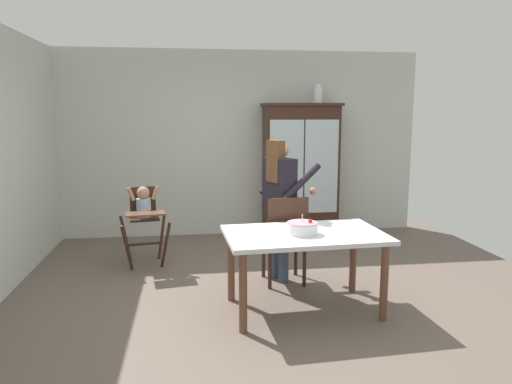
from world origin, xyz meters
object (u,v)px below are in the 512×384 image
ceramic_vase (318,95)px  adult_person (280,193)px  high_chair_with_toddler (144,211)px  china_cabinet (301,170)px  birthday_cake (302,228)px  dining_chair_far_side (286,234)px  dining_table (304,243)px

ceramic_vase → adult_person: size_ratio=0.18×
high_chair_with_toddler → adult_person: bearing=-35.6°
china_cabinet → birthday_cake: china_cabinet is taller
china_cabinet → dining_chair_far_side: china_cabinet is taller
adult_person → dining_table: size_ratio=1.03×
adult_person → ceramic_vase: bearing=-52.6°
china_cabinet → dining_table: bearing=-102.3°
high_chair_with_toddler → dining_chair_far_side: size_ratio=0.99×
birthday_cake → dining_chair_far_side: size_ratio=0.29×
dining_table → dining_chair_far_side: size_ratio=1.54×
china_cabinet → high_chair_with_toddler: china_cabinet is taller
birthday_cake → china_cabinet: bearing=77.2°
high_chair_with_toddler → birthday_cake: bearing=-55.5°
high_chair_with_toddler → adult_person: (1.50, -0.76, 0.31)m
high_chair_with_toddler → birthday_cake: (1.54, -1.63, 0.14)m
ceramic_vase → dining_table: (-0.83, -2.70, -1.42)m
china_cabinet → dining_table: china_cabinet is taller
dining_table → china_cabinet: bearing=77.7°
high_chair_with_toddler → ceramic_vase: bearing=15.9°
ceramic_vase → dining_chair_far_side: bearing=-113.1°
ceramic_vase → birthday_cake: ceramic_vase is taller
ceramic_vase → birthday_cake: bearing=-107.4°
dining_table → dining_chair_far_side: dining_chair_far_side is taller
china_cabinet → birthday_cake: 2.81m
dining_table → dining_chair_far_side: 0.67m
china_cabinet → adult_person: china_cabinet is taller
china_cabinet → adult_person: size_ratio=1.27×
high_chair_with_toddler → dining_table: size_ratio=0.64×
ceramic_vase → dining_table: 3.16m
high_chair_with_toddler → adult_person: size_ratio=0.62×
china_cabinet → birthday_cake: (-0.62, -2.74, -0.18)m
ceramic_vase → birthday_cake: 3.14m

